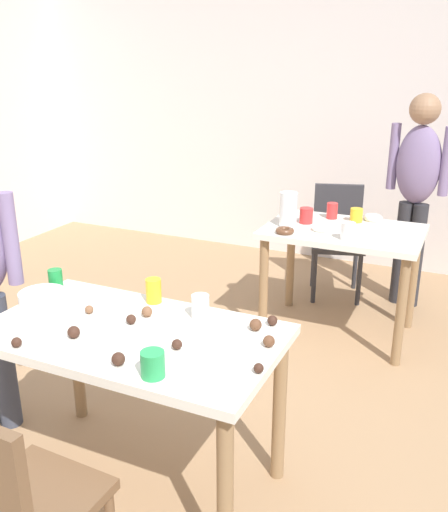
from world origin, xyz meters
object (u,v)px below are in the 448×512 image
(chair_far_table, at_px, (337,233))
(mixing_bowl, at_px, (43,300))
(pitcher_far, at_px, (288,210))
(soda_can, at_px, (56,282))
(dining_table_far, at_px, (342,246))
(dining_table_near, at_px, (133,354))
(person_adult_far, at_px, (417,183))
(chair_near_table, at_px, (12,502))

(chair_far_table, bearing_deg, mixing_bowl, -106.32)
(pitcher_far, bearing_deg, soda_can, -112.16)
(chair_far_table, relative_size, pitcher_far, 3.78)
(dining_table_far, bearing_deg, chair_far_table, 105.75)
(dining_table_far, distance_m, chair_far_table, 0.74)
(dining_table_far, relative_size, pitcher_far, 4.38)
(pitcher_far, bearing_deg, dining_table_far, 15.94)
(dining_table_far, bearing_deg, dining_table_near, -103.88)
(dining_table_far, height_order, pitcher_far, pitcher_far)
(dining_table_near, distance_m, person_adult_far, 2.66)
(soda_can, bearing_deg, chair_far_table, 71.48)
(mixing_bowl, bearing_deg, pitcher_far, 71.28)
(dining_table_near, bearing_deg, pitcher_far, 86.86)
(chair_near_table, height_order, soda_can, soda_can)
(dining_table_near, distance_m, chair_near_table, 0.74)
(dining_table_near, distance_m, chair_far_table, 2.53)
(chair_far_table, xyz_separation_m, mixing_bowl, (-0.73, -2.49, 0.29))
(person_adult_far, relative_size, pitcher_far, 6.88)
(dining_table_near, bearing_deg, mixing_bowl, 177.16)
(dining_table_near, xyz_separation_m, mixing_bowl, (-0.48, 0.02, 0.15))
(chair_near_table, height_order, pitcher_far, pitcher_far)
(mixing_bowl, relative_size, soda_can, 1.68)
(person_adult_far, xyz_separation_m, soda_can, (-1.34, -2.34, -0.14))
(person_adult_far, height_order, mixing_bowl, person_adult_far)
(dining_table_near, relative_size, chair_near_table, 1.41)
(person_adult_far, bearing_deg, dining_table_far, -116.85)
(dining_table_near, relative_size, person_adult_far, 0.77)
(chair_far_table, height_order, soda_can, soda_can)
(pitcher_far, bearing_deg, person_adult_far, 48.51)
(dining_table_near, bearing_deg, person_adult_far, 72.29)
(chair_near_table, bearing_deg, soda_can, 121.79)
(dining_table_near, xyz_separation_m, dining_table_far, (0.45, 1.82, -0.01))
(chair_near_table, distance_m, soda_can, 1.10)
(mixing_bowl, distance_m, soda_can, 0.16)
(person_adult_far, bearing_deg, chair_near_table, -103.53)
(chair_near_table, distance_m, pitcher_far, 2.47)
(pitcher_far, bearing_deg, dining_table_near, -93.14)
(chair_far_table, bearing_deg, pitcher_far, -101.08)
(dining_table_near, relative_size, soda_can, 10.04)
(person_adult_far, bearing_deg, soda_can, -119.72)
(chair_near_table, bearing_deg, person_adult_far, 76.47)
(chair_near_table, distance_m, chair_far_table, 3.25)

